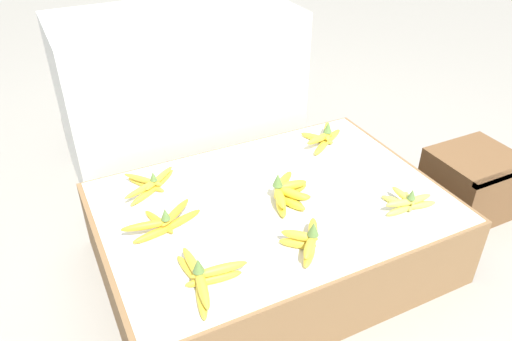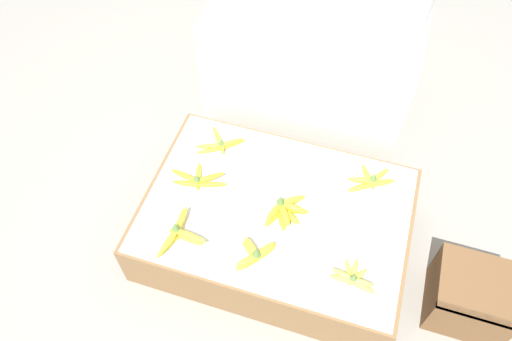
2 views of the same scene
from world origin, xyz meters
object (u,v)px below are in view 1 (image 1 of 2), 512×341
wooden_crate (471,183)px  banana_bunch_front_midleft (308,239)px  banana_bunch_middle_left (164,222)px  banana_bunch_front_left (203,277)px  banana_bunch_middle_midleft (287,193)px  banana_bunch_front_midright (407,202)px  banana_bunch_back_midright (324,137)px  banana_bunch_back_left (150,184)px  foam_tray_white (141,16)px

wooden_crate → banana_bunch_front_midleft: bearing=-169.3°
wooden_crate → banana_bunch_middle_left: bearing=175.1°
banana_bunch_front_left → banana_bunch_middle_midleft: bearing=31.4°
banana_bunch_middle_midleft → banana_bunch_front_midright: bearing=-32.3°
banana_bunch_front_midright → banana_bunch_middle_left: banana_bunch_middle_left is taller
wooden_crate → banana_bunch_back_midright: size_ratio=1.47×
banana_bunch_front_midleft → banana_bunch_back_midright: 0.64m
banana_bunch_front_midright → banana_bunch_middle_midleft: (-0.34, 0.22, 0.01)m
wooden_crate → banana_bunch_middle_left: 1.29m
wooden_crate → banana_bunch_back_left: (-1.25, 0.34, 0.17)m
wooden_crate → banana_bunch_middle_midleft: bearing=175.4°
banana_bunch_back_midright → banana_bunch_front_midright: bearing=-88.1°
banana_bunch_front_left → foam_tray_white: foam_tray_white is taller
banana_bunch_front_left → banana_bunch_back_midright: same height
banana_bunch_middle_left → banana_bunch_middle_midleft: (0.42, -0.04, 0.01)m
wooden_crate → banana_bunch_back_left: banana_bunch_back_left is taller
banana_bunch_middle_left → banana_bunch_back_midright: banana_bunch_back_midright is taller
foam_tray_white → banana_bunch_back_left: bearing=-107.6°
banana_bunch_front_midright → banana_bunch_middle_midleft: size_ratio=0.97×
wooden_crate → banana_bunch_back_midright: banana_bunch_back_midright is taller
banana_bunch_front_midright → banana_bunch_back_midright: bearing=91.9°
banana_bunch_middle_left → wooden_crate: bearing=-4.9°
wooden_crate → banana_bunch_front_midright: (-0.50, -0.15, 0.17)m
wooden_crate → banana_bunch_front_left: (-1.25, -0.18, 0.18)m
banana_bunch_middle_left → banana_bunch_back_midright: (0.75, 0.23, 0.00)m
wooden_crate → banana_bunch_front_midright: 0.55m
wooden_crate → foam_tray_white: size_ratio=1.21×
banana_bunch_middle_left → foam_tray_white: foam_tray_white is taller
banana_bunch_front_midright → banana_bunch_middle_left: 0.81m
banana_bunch_back_midright → wooden_crate: bearing=-33.3°
banana_bunch_back_midright → banana_bunch_back_left: bearing=-179.9°
banana_bunch_front_midleft → banana_bunch_middle_left: banana_bunch_front_midleft is taller
banana_bunch_back_left → banana_bunch_back_midright: 0.73m
foam_tray_white → banana_bunch_middle_midleft: bearing=-72.6°
banana_bunch_middle_left → banana_bunch_front_midleft: bearing=-37.9°
banana_bunch_front_left → banana_bunch_back_left: (-0.00, 0.52, -0.01)m
foam_tray_white → banana_bunch_middle_left: bearing=-104.0°
banana_bunch_front_left → banana_bunch_back_midright: size_ratio=1.19×
banana_bunch_middle_midleft → foam_tray_white: (-0.24, 0.77, 0.43)m
banana_bunch_front_midleft → banana_bunch_middle_midleft: size_ratio=0.90×
banana_bunch_front_left → foam_tray_white: bearing=81.2°
banana_bunch_front_left → banana_bunch_front_midright: banana_bunch_front_left is taller
banana_bunch_front_midright → banana_bunch_back_left: (-0.75, 0.49, -0.00)m
banana_bunch_front_midright → banana_bunch_middle_midleft: banana_bunch_middle_midleft is taller
banana_bunch_front_midright → banana_bunch_back_midright: banana_bunch_back_midright is taller
banana_bunch_middle_midleft → banana_bunch_middle_left: bearing=174.4°
wooden_crate → banana_bunch_front_midright: size_ratio=1.66×
banana_bunch_front_midleft → banana_bunch_front_left: bearing=-179.3°
banana_bunch_middle_left → banana_bunch_front_midright: bearing=-18.6°
banana_bunch_front_left → banana_bunch_middle_midleft: 0.47m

